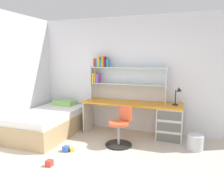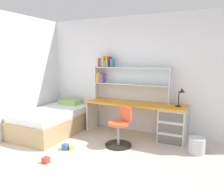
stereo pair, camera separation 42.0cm
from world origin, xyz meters
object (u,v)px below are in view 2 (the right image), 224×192
desk (161,120)px  swivel_chair (120,131)px  bed_platform (54,121)px  toy_block_red_0 (46,160)px  toy_block_yellow_1 (71,148)px  toy_block_blue_2 (65,147)px  desk_lamp (182,94)px  bookshelf_hutch (119,74)px  waste_bin (197,145)px

desk → swivel_chair: bearing=-134.9°
bed_platform → toy_block_red_0: bearing=-54.7°
bed_platform → toy_block_yellow_1: bed_platform is taller
desk → swivel_chair: (-0.66, -0.66, -0.12)m
toy_block_red_0 → toy_block_blue_2: toy_block_blue_2 is taller
bed_platform → toy_block_blue_2: bearing=-39.0°
toy_block_blue_2 → toy_block_red_0: bearing=-85.2°
desk → desk_lamp: 0.69m
bookshelf_hutch → toy_block_yellow_1: 1.96m
desk_lamp → toy_block_blue_2: 2.47m
toy_block_red_0 → bed_platform: bearing=125.3°
swivel_chair → toy_block_blue_2: 1.08m
swivel_chair → toy_block_blue_2: bearing=-143.5°
waste_bin → toy_block_yellow_1: waste_bin is taller
desk → toy_block_red_0: size_ratio=22.02×
desk → waste_bin: 0.88m
bookshelf_hutch → toy_block_yellow_1: size_ratio=23.23×
desk_lamp → toy_block_yellow_1: size_ratio=5.09×
desk → bed_platform: desk is taller
desk → toy_block_red_0: desk is taller
toy_block_blue_2 → waste_bin: bearing=21.8°
desk_lamp → waste_bin: 1.00m
bookshelf_hutch → waste_bin: bookshelf_hutch is taller
desk → waste_bin: (0.74, -0.39, -0.28)m
bed_platform → waste_bin: size_ratio=6.16×
bed_platform → toy_block_yellow_1: size_ratio=24.19×
bookshelf_hutch → toy_block_blue_2: bookshelf_hutch is taller
swivel_chair → toy_block_red_0: bearing=-123.5°
swivel_chair → waste_bin: bearing=11.0°
bookshelf_hutch → bed_platform: size_ratio=0.96×
bookshelf_hutch → bed_platform: 1.86m
bed_platform → toy_block_blue_2: size_ratio=17.55×
waste_bin → toy_block_blue_2: waste_bin is taller
desk_lamp → bed_platform: desk_lamp is taller
swivel_chair → toy_block_blue_2: swivel_chair is taller
bed_platform → toy_block_yellow_1: 1.16m
bookshelf_hutch → toy_block_yellow_1: (-0.36, -1.42, -1.30)m
desk → desk_lamp: desk_lamp is taller
desk_lamp → toy_block_red_0: desk_lamp is taller
waste_bin → toy_block_red_0: waste_bin is taller
toy_block_red_0 → desk_lamp: bearing=45.7°
desk → bed_platform: size_ratio=1.19×
desk → toy_block_red_0: (-1.45, -1.86, -0.37)m
toy_block_red_0 → toy_block_blue_2: (-0.05, 0.57, 0.00)m
bookshelf_hutch → toy_block_yellow_1: bookshelf_hutch is taller
swivel_chair → toy_block_blue_2: (-0.84, -0.62, -0.25)m
toy_block_red_0 → toy_block_yellow_1: bearing=84.4°
desk → waste_bin: size_ratio=7.34×
bookshelf_hutch → toy_block_yellow_1: bearing=-104.2°
waste_bin → toy_block_red_0: 2.64m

